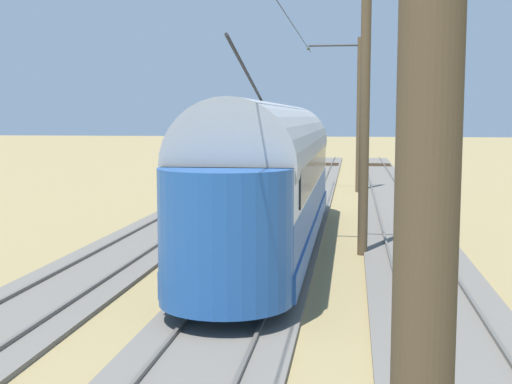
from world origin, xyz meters
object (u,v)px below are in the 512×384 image
(vintage_streetcar, at_px, (272,174))
(switch_stand, at_px, (409,177))
(catenary_pole_foreground, at_px, (358,112))
(track_end_bumper, at_px, (224,187))
(catenary_pole_mid_far, at_px, (414,66))
(catenary_pole_mid_near, at_px, (362,109))

(vintage_streetcar, xyz_separation_m, switch_stand, (-5.33, -17.53, -1.56))
(catenary_pole_foreground, xyz_separation_m, track_end_bumper, (6.66, 2.09, -3.74))
(catenary_pole_mid_far, distance_m, track_end_bumper, 31.62)
(vintage_streetcar, xyz_separation_m, track_end_bumper, (4.09, -13.95, -1.86))
(catenary_pole_mid_near, bearing_deg, track_end_bumper, -65.01)
(catenary_pole_foreground, relative_size, track_end_bumper, 4.41)
(catenary_pole_mid_near, distance_m, switch_stand, 18.40)
(vintage_streetcar, height_order, track_end_bumper, vintage_streetcar)
(catenary_pole_mid_near, height_order, track_end_bumper, catenary_pole_mid_near)
(switch_stand, xyz_separation_m, track_end_bumper, (9.42, 3.58, -0.30))
(catenary_pole_foreground, distance_m, catenary_pole_mid_near, 16.39)
(switch_stand, bearing_deg, track_end_bumper, 20.78)
(catenary_pole_foreground, height_order, catenary_pole_mid_far, same)
(catenary_pole_foreground, bearing_deg, switch_stand, -151.76)
(catenary_pole_mid_far, relative_size, switch_stand, 6.43)
(catenary_pole_mid_near, relative_size, switch_stand, 6.43)
(catenary_pole_foreground, distance_m, track_end_bumper, 7.92)
(vintage_streetcar, relative_size, switch_stand, 13.92)
(catenary_pole_foreground, relative_size, catenary_pole_mid_near, 1.00)
(switch_stand, bearing_deg, catenary_pole_foreground, 28.24)
(catenary_pole_foreground, bearing_deg, track_end_bumper, 17.45)
(vintage_streetcar, relative_size, catenary_pole_foreground, 2.16)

